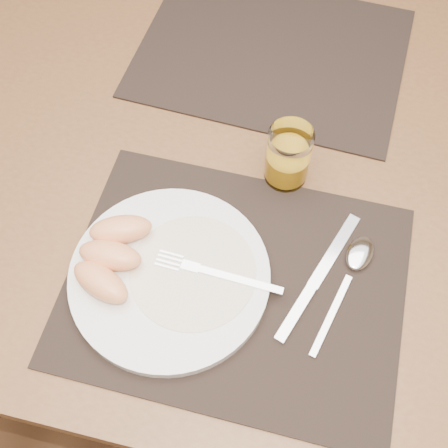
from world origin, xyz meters
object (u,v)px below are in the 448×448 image
placemat_near (235,284)px  placemat_far (272,52)px  knife (312,286)px  juice_glass (288,158)px  plate (170,276)px  fork (208,271)px  table (247,183)px  spoon (356,262)px

placemat_near → placemat_far: same height
knife → juice_glass: size_ratio=2.20×
juice_glass → placemat_near: bearing=-100.1°
placemat_far → plate: size_ratio=1.67×
fork → knife: bearing=7.1°
placemat_near → plate: (-0.09, -0.01, 0.01)m
table → knife: (0.13, -0.20, 0.09)m
table → placemat_near: placemat_near is taller
placemat_far → placemat_near: bearing=-85.5°
placemat_far → plate: plate is taller
plate → knife: (0.19, 0.03, -0.01)m
knife → juice_glass: bearing=111.6°
placemat_far → knife: bearing=-72.0°
placemat_near → plate: plate is taller
plate → knife: size_ratio=1.27×
placemat_near → spoon: 0.17m
table → knife: 0.26m
fork → spoon: fork is taller
placemat_far → knife: knife is taller
fork → spoon: size_ratio=0.92×
placemat_near → plate: 0.09m
spoon → juice_glass: size_ratio=1.97×
placemat_near → placemat_far: 0.44m
table → knife: bearing=-57.2°
table → spoon: (0.18, -0.15, 0.09)m
plate → juice_glass: bearing=59.2°
placemat_near → fork: 0.04m
placemat_near → knife: 0.10m
placemat_near → fork: size_ratio=2.57×
table → plate: size_ratio=5.19×
placemat_near → spoon: (0.15, 0.07, 0.01)m
placemat_near → plate: bearing=-171.3°
spoon → juice_glass: (-0.12, 0.12, 0.04)m
placemat_near → fork: (-0.04, 0.00, 0.02)m
placemat_near → table: bearing=97.2°
table → placemat_near: 0.24m
knife → placemat_near: bearing=-169.6°
placemat_far → fork: bearing=-90.5°
fork → juice_glass: 0.20m
table → plate: (-0.06, -0.23, 0.10)m
plate → knife: plate is taller
table → juice_glass: 0.15m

